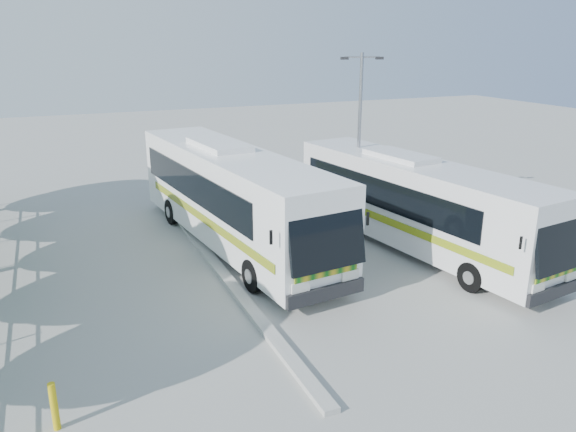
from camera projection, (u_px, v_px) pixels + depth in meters
name	position (u px, v px, depth m)	size (l,w,h in m)	color
ground	(310.00, 290.00, 18.46)	(100.00, 100.00, 0.00)	#9A9A95
kerb_divider	(225.00, 277.00, 19.32)	(0.40, 16.00, 0.15)	#B2B2AD
coach_main	(232.00, 195.00, 21.92)	(4.31, 13.80, 3.77)	white
coach_adjacent	(416.00, 203.00, 21.58)	(4.18, 12.58, 3.43)	silver
lamppost	(359.00, 133.00, 23.94)	(1.77, 0.67, 7.36)	gray
bollard	(54.00, 406.00, 11.76)	(0.16, 0.16, 1.11)	gold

